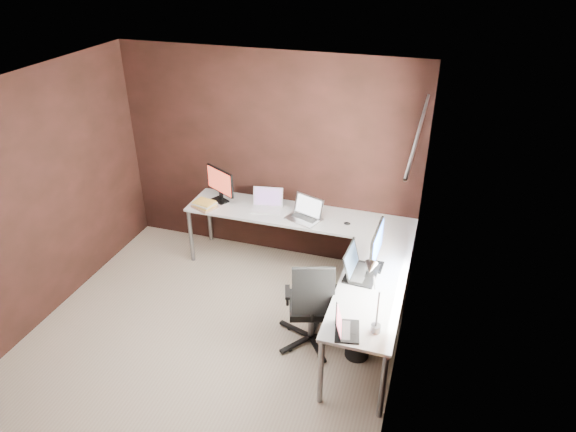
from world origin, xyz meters
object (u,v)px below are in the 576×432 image
object	(u,v)px
monitor_left	(220,183)
desk_lamp	(372,287)
laptop_silver	(305,214)
laptop_black_small	(344,328)
wastebasket	(357,344)
book_stack	(204,205)
laptop_white	(267,204)
laptop_black_big	(358,268)
office_chair	(311,319)
monitor_right	(376,245)
drawer_pedestal	(373,276)

from	to	relation	value
monitor_left	desk_lamp	size ratio (longest dim) A/B	0.70
laptop_silver	laptop_black_small	xyz separation A→B (m)	(0.82, -1.72, -0.01)
wastebasket	monitor_left	bearing A→B (deg)	146.27
laptop_black_small	book_stack	bearing A→B (deg)	40.68
laptop_white	wastebasket	size ratio (longest dim) A/B	1.45
laptop_black_small	wastebasket	world-z (taller)	laptop_black_small
laptop_black_big	office_chair	bearing A→B (deg)	128.99
monitor_right	book_stack	world-z (taller)	monitor_right
laptop_white	monitor_left	bearing A→B (deg)	168.71
laptop_white	office_chair	bearing A→B (deg)	-64.19
laptop_white	laptop_black_big	distance (m)	1.60
desk_lamp	wastebasket	xyz separation A→B (m)	(-0.13, 0.38, -0.98)
desk_lamp	drawer_pedestal	bearing A→B (deg)	105.08
book_stack	laptop_black_big	bearing A→B (deg)	-21.22
monitor_left	laptop_white	bearing A→B (deg)	27.53
book_stack	laptop_black_small	bearing A→B (deg)	-38.46
monitor_right	monitor_left	bearing A→B (deg)	69.23
drawer_pedestal	desk_lamp	bearing A→B (deg)	-83.77
monitor_right	laptop_black_small	distance (m)	1.02
drawer_pedestal	wastebasket	xyz separation A→B (m)	(0.01, -0.91, -0.17)
laptop_black_small	wastebasket	size ratio (longest dim) A/B	1.17
monitor_right	laptop_silver	xyz separation A→B (m)	(-0.91, 0.73, -0.19)
office_chair	book_stack	bearing A→B (deg)	128.82
monitor_left	laptop_silver	size ratio (longest dim) A/B	0.96
laptop_silver	book_stack	size ratio (longest dim) A/B	1.39
drawer_pedestal	wastebasket	world-z (taller)	drawer_pedestal
monitor_right	laptop_silver	world-z (taller)	monitor_right
book_stack	drawer_pedestal	bearing A→B (deg)	-4.56
drawer_pedestal	monitor_left	world-z (taller)	monitor_left
drawer_pedestal	desk_lamp	distance (m)	1.53
drawer_pedestal	office_chair	world-z (taller)	office_chair
laptop_silver	desk_lamp	distance (m)	1.89
laptop_black_small	wastebasket	distance (m)	0.83
drawer_pedestal	office_chair	xyz separation A→B (m)	(-0.46, -0.87, -0.01)
laptop_white	laptop_black_big	size ratio (longest dim) A/B	0.91
laptop_white	office_chair	world-z (taller)	office_chair
monitor_left	wastebasket	xyz separation A→B (m)	(1.96, -1.31, -0.83)
laptop_black_big	desk_lamp	size ratio (longest dim) A/B	0.70
monitor_left	monitor_right	bearing A→B (deg)	6.33
book_stack	monitor_left	bearing A→B (deg)	64.26
monitor_left	office_chair	bearing A→B (deg)	-11.24
drawer_pedestal	monitor_right	xyz separation A→B (m)	(0.05, -0.45, 0.68)
monitor_left	desk_lamp	bearing A→B (deg)	-9.78
monitor_right	laptop_black_small	xyz separation A→B (m)	(-0.09, -1.00, -0.20)
laptop_silver	book_stack	distance (m)	1.21
laptop_black_small	monitor_right	bearing A→B (deg)	-15.95
monitor_right	drawer_pedestal	bearing A→B (deg)	8.43
laptop_black_big	wastebasket	xyz separation A→B (m)	(0.10, -0.31, -0.65)
laptop_black_big	desk_lamp	xyz separation A→B (m)	(0.23, -0.69, 0.33)
office_chair	drawer_pedestal	bearing A→B (deg)	44.01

